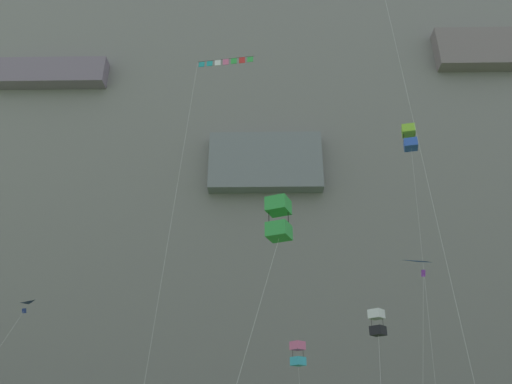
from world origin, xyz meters
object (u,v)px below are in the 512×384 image
kite_delta_upper_right (17,313)px  kite_box_high_left (298,354)px  kite_box_upper_mid (278,219)px  kite_box_front_field (410,138)px  kite_banner_high_center (221,77)px  kite_delta_far_left (427,272)px  kite_box_low_center (377,323)px

kite_delta_upper_right → kite_box_high_left: kite_delta_upper_right is taller
kite_delta_upper_right → kite_box_upper_mid: (18.86, -17.67, -0.12)m
kite_box_upper_mid → kite_box_high_left: bearing=84.9°
kite_delta_upper_right → kite_box_high_left: 22.03m
kite_box_front_field → kite_delta_upper_right: bearing=-179.5°
kite_box_upper_mid → kite_banner_high_center: size_ratio=0.43×
kite_box_front_field → kite_banner_high_center: bearing=-147.3°
kite_delta_far_left → kite_box_upper_mid: 16.72m
kite_box_front_field → kite_box_high_left: size_ratio=2.86×
kite_box_low_center → kite_delta_upper_right: size_ratio=0.89×
kite_delta_far_left → kite_box_low_center: (-3.51, 0.62, -3.17)m
kite_box_upper_mid → kite_box_high_left: kite_box_upper_mid is taller
kite_box_front_field → kite_box_high_left: bearing=148.8°
kite_box_low_center → kite_box_high_left: size_ratio=1.03×
kite_box_upper_mid → kite_box_high_left: (2.15, 23.98, -1.93)m
kite_box_low_center → kite_delta_upper_right: 25.89m
kite_box_low_center → kite_box_front_field: size_ratio=0.36×
kite_delta_far_left → kite_box_high_left: (-8.04, 10.83, -3.61)m
kite_box_low_center → kite_box_front_field: 17.98m
kite_delta_far_left → kite_box_upper_mid: (-10.19, -13.15, -1.68)m
kite_box_front_field → kite_box_high_left: (-9.92, 6.02, -17.07)m
kite_delta_far_left → kite_box_low_center: 4.77m
kite_box_high_left → kite_box_front_field: bearing=-31.2°
kite_delta_far_left → kite_banner_high_center: (-13.62, -5.15, 12.22)m
kite_delta_far_left → kite_box_low_center: kite_delta_far_left is taller
kite_box_low_center → kite_box_front_field: kite_box_front_field is taller
kite_box_front_field → kite_delta_far_left: bearing=-111.4°
kite_banner_high_center → kite_delta_far_left: bearing=20.7°
kite_box_low_center → kite_box_high_left: (-4.53, 10.22, -0.45)m
kite_box_upper_mid → kite_box_front_field: 26.42m
kite_box_low_center → kite_box_front_field: bearing=37.9°
kite_banner_high_center → kite_box_high_left: (5.59, 15.98, -15.83)m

